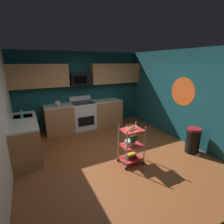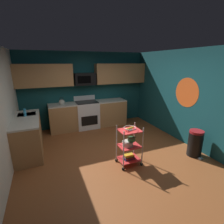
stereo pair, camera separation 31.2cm
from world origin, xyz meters
name	(u,v)px [view 1 (the left image)]	position (x,y,z in m)	size (l,w,h in m)	color
floor	(113,156)	(0.00, 0.00, -0.02)	(4.40, 4.80, 0.04)	brown
wall_back	(81,90)	(0.00, 2.43, 1.30)	(4.52, 0.06, 2.60)	#14474C
wall_right	(181,96)	(2.23, 0.00, 1.30)	(0.06, 4.80, 2.60)	#14474C
wall_flower_decal	(183,92)	(2.20, -0.05, 1.45)	(0.80, 0.80, 0.00)	#E5591E
counter_run	(67,122)	(-0.73, 1.68, 0.46)	(3.54, 2.23, 0.92)	#B27F4C
oven_range	(83,115)	(-0.08, 2.10, 0.48)	(0.76, 0.65, 1.10)	white
upper_cabinets	(83,75)	(0.02, 2.23, 1.85)	(4.40, 0.33, 0.70)	#B27F4C
microwave	(80,79)	(-0.08, 2.21, 1.70)	(0.70, 0.39, 0.40)	black
rolling_cart	(131,145)	(0.22, -0.50, 0.45)	(0.53, 0.39, 0.91)	silver
fruit_bowl	(132,128)	(0.22, -0.50, 0.88)	(0.27, 0.27, 0.07)	silver
mixing_bowl_large	(130,143)	(0.18, -0.50, 0.52)	(0.25, 0.25, 0.11)	silver
mixing_bowl_small	(133,138)	(0.26, -0.51, 0.62)	(0.18, 0.18, 0.08)	#387F4C
book_stack	(131,156)	(0.22, -0.50, 0.17)	(0.25, 0.19, 0.09)	#1E4C8C
kettle	(58,103)	(-0.90, 2.10, 1.00)	(0.21, 0.18, 0.26)	beige
dish_soap_bottle	(21,114)	(-1.92, 1.16, 1.02)	(0.06, 0.06, 0.20)	#2D8CBF
trash_can	(193,140)	(1.90, -0.80, 0.33)	(0.34, 0.42, 0.66)	black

